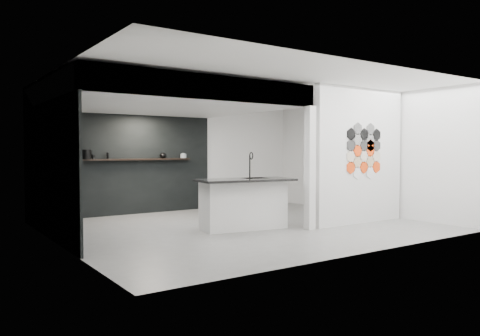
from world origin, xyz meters
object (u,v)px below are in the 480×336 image
glass_vase (183,156)px  bottle_dark (108,156)px  kitchen_island (244,203)px  kettle (163,155)px  wall_basin (65,189)px  utensil_cup (93,157)px  stockpot (86,154)px  glass_bowl (183,156)px  partition_panel (360,156)px

glass_vase → bottle_dark: (-1.93, 0.00, 0.01)m
glass_vase → kitchen_island: bearing=-96.3°
kettle → bottle_dark: size_ratio=1.14×
wall_basin → utensil_cup: utensil_cup is taller
wall_basin → glass_vase: glass_vase is taller
stockpot → glass_bowl: bearing=0.0°
kettle → glass_vase: (0.55, 0.00, -0.01)m
glass_bowl → utensil_cup: size_ratio=1.57×
partition_panel → glass_bowl: size_ratio=18.81×
partition_panel → stockpot: (-4.49, 3.87, 0.02)m
wall_basin → kitchen_island: size_ratio=0.31×
stockpot → glass_vase: bearing=0.0°
partition_panel → kitchen_island: (-2.42, 0.75, -0.90)m
partition_panel → kettle: bearing=124.2°
bottle_dark → kettle: bearing=0.0°
kettle → glass_vase: size_ratio=1.30×
stockpot → kitchen_island: bearing=-56.4°
kitchen_island → glass_vase: 3.26m
utensil_cup → bottle_dark: bearing=0.0°
partition_panel → bottle_dark: (-4.00, 3.87, -0.01)m
partition_panel → stockpot: bearing=139.3°
stockpot → bottle_dark: size_ratio=1.78×
wall_basin → utensil_cup: 2.41m
stockpot → utensil_cup: size_ratio=2.65×
kitchen_island → glass_vase: size_ratio=15.84×
kitchen_island → glass_vase: (0.35, 3.12, 0.88)m
utensil_cup → glass_bowl: bearing=0.0°
stockpot → utensil_cup: stockpot is taller
kitchen_island → bottle_dark: 3.61m
utensil_cup → glass_vase: bearing=0.0°
wall_basin → glass_vase: size_ratio=4.90×
partition_panel → wall_basin: partition_panel is taller
bottle_dark → glass_bowl: bearing=0.0°
bottle_dark → kitchen_island: bearing=-63.1°
wall_basin → glass_bowl: glass_bowl is taller
glass_bowl → bottle_dark: bottle_dark is taller
kitchen_island → glass_bowl: 3.26m
stockpot → utensil_cup: bearing=0.0°
kitchen_island → glass_bowl: size_ratio=13.03×
partition_panel → utensil_cup: partition_panel is taller
partition_panel → kitchen_island: bearing=162.8°
kettle → glass_vase: bearing=-16.0°
glass_vase → kettle: bearing=180.0°
bottle_dark → utensil_cup: bearing=180.0°
wall_basin → stockpot: bearing=64.8°
kettle → glass_vase: 0.55m
glass_bowl → glass_vase: bearing=0.0°
wall_basin → bottle_dark: size_ratio=4.27×
stockpot → utensil_cup: (0.16, 0.00, -0.06)m
wall_basin → glass_bowl: (3.39, 2.07, 0.52)m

